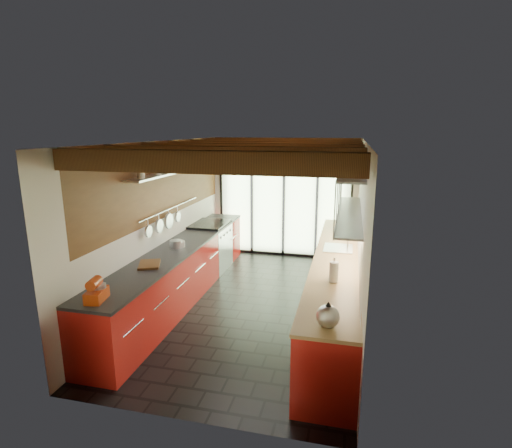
% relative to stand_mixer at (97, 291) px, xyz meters
% --- Properties ---
extents(ground, '(5.50, 5.50, 0.00)m').
position_rel_stand_mixer_xyz_m(ground, '(1.27, 2.24, -1.03)').
color(ground, black).
rests_on(ground, ground).
extents(room_shell, '(5.50, 5.50, 5.50)m').
position_rel_stand_mixer_xyz_m(room_shell, '(1.27, 2.24, 0.62)').
color(room_shell, silver).
rests_on(room_shell, ground).
extents(ceiling_beams, '(3.14, 5.06, 4.90)m').
position_rel_stand_mixer_xyz_m(ceiling_beams, '(1.27, 2.62, 1.43)').
color(ceiling_beams, '#593316').
rests_on(ceiling_beams, ground).
extents(glass_door, '(2.95, 0.10, 2.90)m').
position_rel_stand_mixer_xyz_m(glass_door, '(1.27, 4.94, 0.63)').
color(glass_door, '#C6EAAD').
rests_on(glass_door, ground).
extents(left_counter, '(0.68, 5.00, 0.92)m').
position_rel_stand_mixer_xyz_m(left_counter, '(-0.01, 2.24, -0.57)').
color(left_counter, '#B31A15').
rests_on(left_counter, ground).
extents(range_stove, '(0.66, 0.90, 0.97)m').
position_rel_stand_mixer_xyz_m(range_stove, '(-0.01, 3.69, -0.56)').
color(range_stove, silver).
rests_on(range_stove, ground).
extents(right_counter, '(0.68, 5.00, 0.92)m').
position_rel_stand_mixer_xyz_m(right_counter, '(2.54, 2.24, -0.57)').
color(right_counter, '#B31A15').
rests_on(right_counter, ground).
extents(sink_assembly, '(0.45, 0.52, 0.43)m').
position_rel_stand_mixer_xyz_m(sink_assembly, '(2.56, 2.64, -0.07)').
color(sink_assembly, silver).
rests_on(sink_assembly, right_counter).
extents(upper_cabinets_right, '(0.34, 3.00, 3.00)m').
position_rel_stand_mixer_xyz_m(upper_cabinets_right, '(2.70, 2.54, 0.82)').
color(upper_cabinets_right, silver).
rests_on(upper_cabinets_right, ground).
extents(left_wall_fixtures, '(0.28, 2.60, 0.96)m').
position_rel_stand_mixer_xyz_m(left_wall_fixtures, '(-0.20, 2.38, 0.85)').
color(left_wall_fixtures, silver).
rests_on(left_wall_fixtures, ground).
extents(stand_mixer, '(0.23, 0.33, 0.28)m').
position_rel_stand_mixer_xyz_m(stand_mixer, '(0.00, 0.00, 0.00)').
color(stand_mixer, '#BA390E').
rests_on(stand_mixer, left_counter).
extents(pot_large, '(0.25, 0.25, 0.12)m').
position_rel_stand_mixer_xyz_m(pot_large, '(0.00, 2.08, -0.05)').
color(pot_large, silver).
rests_on(pot_large, left_counter).
extents(pot_small, '(0.26, 0.26, 0.09)m').
position_rel_stand_mixer_xyz_m(pot_small, '(0.00, 2.14, -0.06)').
color(pot_small, silver).
rests_on(pot_small, left_counter).
extents(cutting_board, '(0.41, 0.47, 0.03)m').
position_rel_stand_mixer_xyz_m(cutting_board, '(0.00, 1.20, -0.09)').
color(cutting_board, brown).
rests_on(cutting_board, left_counter).
extents(kettle, '(0.28, 0.31, 0.27)m').
position_rel_stand_mixer_xyz_m(kettle, '(2.54, -0.01, 0.01)').
color(kettle, silver).
rests_on(kettle, right_counter).
extents(paper_towel, '(0.13, 0.13, 0.31)m').
position_rel_stand_mixer_xyz_m(paper_towel, '(2.54, 1.18, 0.02)').
color(paper_towel, white).
rests_on(paper_towel, right_counter).
extents(soap_bottle, '(0.10, 0.11, 0.21)m').
position_rel_stand_mixer_xyz_m(soap_bottle, '(2.54, 1.31, -0.00)').
color(soap_bottle, silver).
rests_on(soap_bottle, right_counter).
extents(bowl, '(0.26, 0.26, 0.06)m').
position_rel_stand_mixer_xyz_m(bowl, '(2.54, 3.74, -0.08)').
color(bowl, silver).
rests_on(bowl, right_counter).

